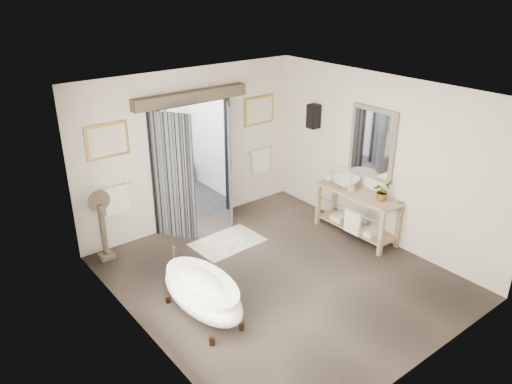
{
  "coord_description": "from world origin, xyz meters",
  "views": [
    {
      "loc": [
        -4.39,
        -4.98,
        4.39
      ],
      "look_at": [
        0.0,
        0.6,
        1.25
      ],
      "focal_mm": 35.0,
      "sensor_mm": 36.0,
      "label": 1
    }
  ],
  "objects_px": {
    "clawfoot_tub": "(202,292)",
    "rug": "(228,242)",
    "vanity": "(357,210)",
    "basin": "(345,182)"
  },
  "relations": [
    {
      "from": "rug",
      "to": "basin",
      "type": "height_order",
      "value": "basin"
    },
    {
      "from": "clawfoot_tub",
      "to": "rug",
      "type": "distance_m",
      "value": 2.1
    },
    {
      "from": "rug",
      "to": "vanity",
      "type": "bearing_deg",
      "value": -31.64
    },
    {
      "from": "vanity",
      "to": "rug",
      "type": "xyz_separation_m",
      "value": [
        -1.96,
        1.21,
        -0.5
      ]
    },
    {
      "from": "clawfoot_tub",
      "to": "vanity",
      "type": "height_order",
      "value": "vanity"
    },
    {
      "from": "clawfoot_tub",
      "to": "rug",
      "type": "bearing_deg",
      "value": 45.26
    },
    {
      "from": "rug",
      "to": "basin",
      "type": "relative_size",
      "value": 2.28
    },
    {
      "from": "clawfoot_tub",
      "to": "vanity",
      "type": "bearing_deg",
      "value": 4.28
    },
    {
      "from": "clawfoot_tub",
      "to": "vanity",
      "type": "relative_size",
      "value": 1.01
    },
    {
      "from": "vanity",
      "to": "basin",
      "type": "distance_m",
      "value": 0.54
    }
  ]
}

